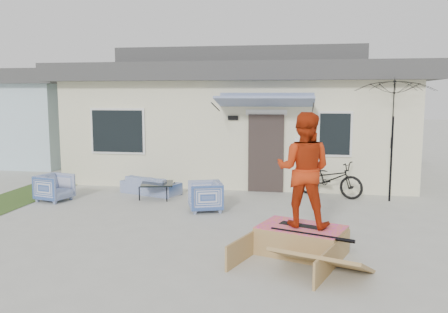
% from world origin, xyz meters
% --- Properties ---
extents(ground, '(90.00, 90.00, 0.00)m').
position_xyz_m(ground, '(0.00, 0.00, 0.00)').
color(ground, '#A9A99F').
rests_on(ground, ground).
extents(grass_strip, '(1.40, 8.00, 0.01)m').
position_xyz_m(grass_strip, '(-5.20, 2.00, 0.00)').
color(grass_strip, '#2E481C').
rests_on(grass_strip, ground).
extents(house, '(10.80, 8.49, 4.10)m').
position_xyz_m(house, '(0.00, 7.99, 1.94)').
color(house, beige).
rests_on(house, ground).
extents(neighbor_house, '(8.60, 7.60, 3.50)m').
position_xyz_m(neighbor_house, '(-10.50, 10.00, 1.78)').
color(neighbor_house, silver).
rests_on(neighbor_house, ground).
extents(loveseat, '(1.69, 1.00, 0.63)m').
position_xyz_m(loveseat, '(-1.99, 3.69, 0.32)').
color(loveseat, '#294993').
rests_on(loveseat, ground).
extents(armchair_left, '(0.83, 0.87, 0.74)m').
position_xyz_m(armchair_left, '(-4.08, 2.48, 0.37)').
color(armchair_left, '#294993').
rests_on(armchair_left, ground).
extents(armchair_right, '(0.88, 0.91, 0.75)m').
position_xyz_m(armchair_right, '(-0.19, 2.12, 0.37)').
color(armchair_right, '#294993').
rests_on(armchair_right, ground).
extents(coffee_table, '(0.96, 0.96, 0.39)m').
position_xyz_m(coffee_table, '(-1.66, 3.22, 0.20)').
color(coffee_table, black).
rests_on(coffee_table, ground).
extents(bicycle, '(1.87, 1.30, 1.14)m').
position_xyz_m(bicycle, '(2.68, 4.13, 0.57)').
color(bicycle, black).
rests_on(bicycle, ground).
extents(patio_umbrella, '(2.01, 1.87, 2.20)m').
position_xyz_m(patio_umbrella, '(4.13, 3.83, 1.75)').
color(patio_umbrella, black).
rests_on(patio_umbrella, ground).
extents(skate_ramp, '(1.88, 2.15, 0.45)m').
position_xyz_m(skate_ramp, '(1.97, -0.41, 0.22)').
color(skate_ramp, olive).
rests_on(skate_ramp, ground).
extents(skateboard, '(0.79, 0.47, 0.05)m').
position_xyz_m(skateboard, '(1.98, -0.37, 0.47)').
color(skateboard, black).
rests_on(skateboard, skate_ramp).
extents(skater, '(1.03, 0.86, 1.87)m').
position_xyz_m(skater, '(1.98, -0.37, 1.44)').
color(skater, '#B12C0D').
rests_on(skater, skateboard).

